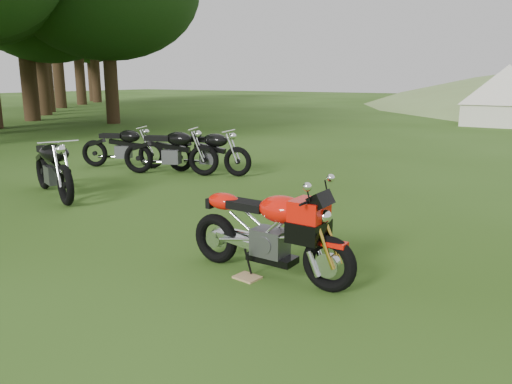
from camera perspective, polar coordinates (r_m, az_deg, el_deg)
The scene contains 9 objects.
ground at distance 5.24m, azimuth -2.13°, elevation -8.64°, with size 120.00×120.00×0.00m, color #26450E.
treeline at distance 29.73m, azimuth -18.01°, elevation 8.60°, with size 28.00×32.00×14.00m, color black, non-canonical shape.
sport_motorcycle at distance 4.87m, azimuth 1.45°, elevation -3.75°, with size 1.76×0.44×1.06m, color red, non-canonical shape.
plywood_board at distance 4.98m, azimuth -0.99°, elevation -9.72°, with size 0.24×0.19×0.02m, color tan.
vintage_moto_a at distance 8.80m, azimuth -22.24°, elevation 2.80°, with size 2.00×0.46×1.05m, color black, non-canonical shape.
vintage_moto_b at distance 10.23m, azimuth -9.76°, elevation 4.79°, with size 1.94×0.45×1.02m, color black, non-canonical shape.
vintage_moto_c at distance 11.28m, azimuth -15.03°, elevation 5.13°, with size 1.83×0.42×0.96m, color black, non-canonical shape.
vintage_moto_d at distance 10.19m, azimuth -5.51°, elevation 4.76°, with size 1.86×0.43×0.98m, color black, non-canonical shape.
tent_left at distance 23.11m, azimuth 26.72°, elevation 9.94°, with size 2.92×2.92×2.53m, color silver, non-canonical shape.
Camera 1 is at (2.77, -4.02, 1.93)m, focal length 35.00 mm.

